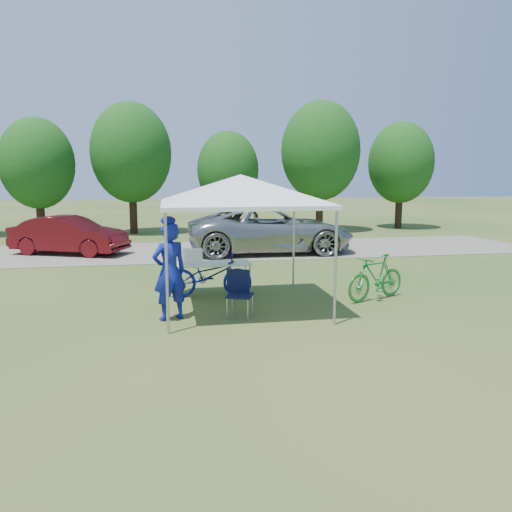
{
  "coord_description": "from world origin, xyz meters",
  "views": [
    {
      "loc": [
        -1.49,
        -9.95,
        2.7
      ],
      "look_at": [
        0.67,
        2.0,
        0.75
      ],
      "focal_mm": 35.0,
      "sensor_mm": 36.0,
      "label": 1
    }
  ],
  "objects": [
    {
      "name": "bike_green",
      "position": [
        3.01,
        0.13,
        0.5
      ],
      "size": [
        1.71,
        1.1,
        1.0
      ],
      "primitive_type": "imported",
      "rotation": [
        0.0,
        0.0,
        -1.16
      ],
      "color": "#1C7F2E",
      "rests_on": "ground"
    },
    {
      "name": "minivan",
      "position": [
        2.13,
        7.17,
        0.82
      ],
      "size": [
        5.84,
        2.78,
        1.61
      ],
      "primitive_type": "imported",
      "rotation": [
        0.0,
        0.0,
        1.55
      ],
      "color": "#A6A6A1",
      "rests_on": "gravel_strip"
    },
    {
      "name": "treeline",
      "position": [
        -0.29,
        14.05,
        3.53
      ],
      "size": [
        24.89,
        4.28,
        6.3
      ],
      "color": "#382314",
      "rests_on": "ground"
    },
    {
      "name": "ground",
      "position": [
        0.0,
        0.0,
        0.0
      ],
      "size": [
        100.0,
        100.0,
        0.0
      ],
      "primitive_type": "plane",
      "color": "#2D5119",
      "rests_on": "ground"
    },
    {
      "name": "bike_blue",
      "position": [
        -0.56,
        1.06,
        0.5
      ],
      "size": [
        1.96,
        0.84,
        1.0
      ],
      "primitive_type": "imported",
      "rotation": [
        0.0,
        0.0,
        1.47
      ],
      "color": "#111598",
      "rests_on": "ground"
    },
    {
      "name": "cooler",
      "position": [
        -0.92,
        1.3,
        0.9
      ],
      "size": [
        0.45,
        0.31,
        0.33
      ],
      "color": "white",
      "rests_on": "folding_table"
    },
    {
      "name": "canopy",
      "position": [
        0.0,
        0.0,
        2.65
      ],
      "size": [
        4.53,
        4.53,
        3.0
      ],
      "color": "#A5A5AA",
      "rests_on": "ground"
    },
    {
      "name": "sedan",
      "position": [
        -4.8,
        8.05,
        0.68
      ],
      "size": [
        4.22,
        2.84,
        1.32
      ],
      "primitive_type": "imported",
      "rotation": [
        0.0,
        0.0,
        1.17
      ],
      "color": "#560E12",
      "rests_on": "gravel_strip"
    },
    {
      "name": "folding_table",
      "position": [
        -0.49,
        1.3,
        0.69
      ],
      "size": [
        1.78,
        0.74,
        0.73
      ],
      "color": "white",
      "rests_on": "ground"
    },
    {
      "name": "cyclist",
      "position": [
        -1.45,
        -0.61,
        0.93
      ],
      "size": [
        0.8,
        0.68,
        1.85
      ],
      "primitive_type": "imported",
      "rotation": [
        0.0,
        0.0,
        3.57
      ],
      "color": "#121C94",
      "rests_on": "ground"
    },
    {
      "name": "folding_chair",
      "position": [
        -0.13,
        -0.59,
        0.53
      ],
      "size": [
        0.59,
        0.62,
        0.9
      ],
      "rotation": [
        0.0,
        0.0,
        -0.39
      ],
      "color": "black",
      "rests_on": "ground"
    },
    {
      "name": "gravel_strip",
      "position": [
        0.0,
        8.0,
        0.01
      ],
      "size": [
        24.0,
        5.0,
        0.02
      ],
      "primitive_type": "cube",
      "color": "gray",
      "rests_on": "ground"
    },
    {
      "name": "ice_cream_cup",
      "position": [
        0.01,
        1.25,
        0.76
      ],
      "size": [
        0.07,
        0.07,
        0.06
      ],
      "primitive_type": "cylinder",
      "color": "gold",
      "rests_on": "folding_table"
    }
  ]
}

